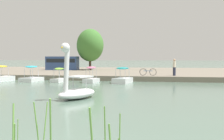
% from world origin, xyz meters
% --- Properties ---
extents(shore_bank_far, '(132.11, 25.68, 0.50)m').
position_xyz_m(shore_bank_far, '(0.00, 36.55, 0.25)').
color(shore_bank_far, slate).
rests_on(shore_bank_far, ground_plane).
extents(swan_boat, '(2.25, 3.09, 3.06)m').
position_xyz_m(swan_boat, '(-2.49, 11.30, 0.55)').
color(swan_boat, white).
rests_on(swan_boat, ground_plane).
extents(pedal_boat_teal, '(1.68, 2.54, 1.44)m').
position_xyz_m(pedal_boat_teal, '(-1.41, 21.80, 0.44)').
color(pedal_boat_teal, white).
rests_on(pedal_boat_teal, ground_plane).
extents(pedal_boat_pink, '(1.24, 1.96, 1.48)m').
position_xyz_m(pedal_boat_pink, '(-4.33, 21.78, 0.44)').
color(pedal_boat_pink, white).
rests_on(pedal_boat_pink, ground_plane).
extents(pedal_boat_lime, '(1.24, 1.93, 1.34)m').
position_xyz_m(pedal_boat_lime, '(-7.49, 21.96, 0.43)').
color(pedal_boat_lime, white).
rests_on(pedal_boat_lime, ground_plane).
extents(pedal_boat_cyan, '(1.74, 2.44, 1.51)m').
position_xyz_m(pedal_boat_cyan, '(-10.39, 22.14, 0.42)').
color(pedal_boat_cyan, white).
rests_on(pedal_boat_cyan, ground_plane).
extents(pedal_boat_yellow, '(1.94, 2.64, 1.54)m').
position_xyz_m(pedal_boat_yellow, '(-13.33, 21.66, 0.44)').
color(pedal_boat_yellow, white).
rests_on(pedal_boat_yellow, ground_plane).
extents(tree_broadleaf_left, '(5.90, 6.10, 6.07)m').
position_xyz_m(tree_broadleaf_left, '(-8.64, 37.82, 4.15)').
color(tree_broadleaf_left, '#423323').
rests_on(tree_broadleaf_left, shore_bank_far).
extents(person_on_path, '(0.31, 0.31, 1.68)m').
position_xyz_m(person_on_path, '(3.26, 25.44, 1.39)').
color(person_on_path, '#23283D').
rests_on(person_on_path, shore_bank_far).
extents(bicycle_parked, '(1.70, 0.13, 0.72)m').
position_xyz_m(bicycle_parked, '(0.67, 25.27, 0.86)').
color(bicycle_parked, black).
rests_on(bicycle_parked, shore_bank_far).
extents(parked_van, '(4.71, 1.97, 1.98)m').
position_xyz_m(parked_van, '(-12.56, 36.70, 1.57)').
color(parked_van, navy).
rests_on(parked_van, shore_bank_far).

